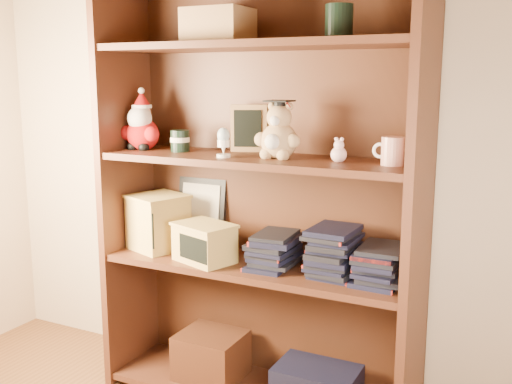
{
  "coord_description": "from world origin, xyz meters",
  "views": [
    {
      "loc": [
        0.84,
        -0.6,
        1.23
      ],
      "look_at": [
        -0.12,
        1.3,
        0.82
      ],
      "focal_mm": 42.0,
      "sensor_mm": 36.0,
      "label": 1
    }
  ],
  "objects_px": {
    "grad_teddy_bear": "(278,136)",
    "treats_box": "(158,222)",
    "teacher_mug": "(392,151)",
    "bookcase": "(261,201)"
  },
  "relations": [
    {
      "from": "grad_teddy_bear",
      "to": "treats_box",
      "type": "relative_size",
      "value": 0.81
    },
    {
      "from": "teacher_mug",
      "to": "grad_teddy_bear",
      "type": "bearing_deg",
      "value": -179.1
    },
    {
      "from": "treats_box",
      "to": "bookcase",
      "type": "bearing_deg",
      "value": 6.74
    },
    {
      "from": "bookcase",
      "to": "teacher_mug",
      "type": "bearing_deg",
      "value": -5.87
    },
    {
      "from": "treats_box",
      "to": "grad_teddy_bear",
      "type": "bearing_deg",
      "value": -0.58
    },
    {
      "from": "grad_teddy_bear",
      "to": "teacher_mug",
      "type": "height_order",
      "value": "grad_teddy_bear"
    },
    {
      "from": "grad_teddy_bear",
      "to": "teacher_mug",
      "type": "distance_m",
      "value": 0.4
    },
    {
      "from": "grad_teddy_bear",
      "to": "teacher_mug",
      "type": "bearing_deg",
      "value": 0.9
    },
    {
      "from": "grad_teddy_bear",
      "to": "treats_box",
      "type": "bearing_deg",
      "value": 179.42
    },
    {
      "from": "bookcase",
      "to": "treats_box",
      "type": "distance_m",
      "value": 0.45
    }
  ]
}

